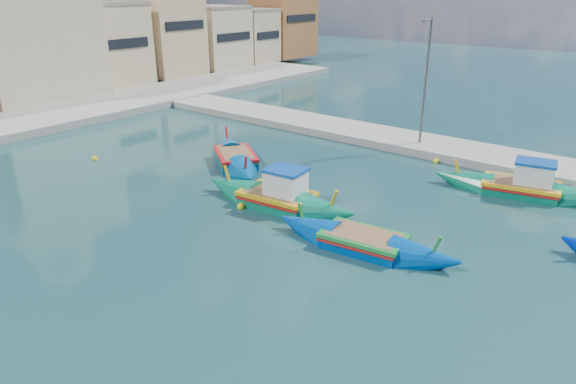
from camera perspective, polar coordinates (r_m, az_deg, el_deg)
ground at (r=17.04m, az=7.80°, el=-13.10°), size 160.00×160.00×0.00m
east_quay at (r=32.41m, az=24.38°, el=2.95°), size 4.00×70.00×0.50m
church_block at (r=51.79m, az=-27.93°, el=18.13°), size 10.00×10.00×19.10m
quay_street_lamp at (r=32.76m, az=14.99°, el=11.77°), size 1.18×0.16×8.00m
luzzu_turquoise_cabin at (r=28.09m, az=24.49°, el=0.37°), size 3.61×8.97×2.81m
luzzu_blue_cabin at (r=24.24m, az=-1.13°, el=-0.78°), size 2.84×8.56×2.97m
luzzu_cyan_mid at (r=30.24m, az=-5.83°, el=3.61°), size 6.68×8.10×2.53m
luzzu_blue_south at (r=20.65m, az=8.34°, el=-5.64°), size 2.75×8.16×2.31m
mooring_buoys at (r=21.87m, az=-4.50°, el=-4.29°), size 22.98×27.54×0.36m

